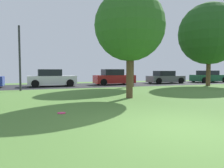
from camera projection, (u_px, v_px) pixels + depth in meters
ground_plane at (184, 129)px, 5.22m from camera, size 44.00×44.00×0.00m
road_strip at (70, 86)px, 20.16m from camera, size 44.00×6.40×0.01m
maple_tree_far at (130, 26)px, 10.96m from camera, size 3.58×3.58×5.47m
oak_tree_left at (132, 30)px, 18.48m from camera, size 4.47×4.47×7.12m
maple_tree_near at (209, 34)px, 19.85m from camera, size 5.58×5.58×7.56m
frisbee_disc at (62, 113)px, 7.18m from camera, size 0.27×0.27×0.03m
parked_car_white at (51, 79)px, 19.34m from camera, size 4.13×2.12×1.51m
parked_car_red at (114, 78)px, 21.83m from camera, size 4.03×1.97×1.53m
parked_car_grey at (165, 78)px, 23.99m from camera, size 4.04×1.92×1.37m
parked_car_green at (209, 77)px, 26.07m from camera, size 4.38×1.98×1.40m
street_lamp_post at (20, 58)px, 15.03m from camera, size 0.14×0.14×4.50m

